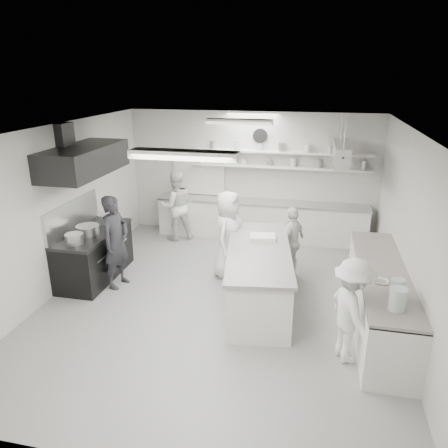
% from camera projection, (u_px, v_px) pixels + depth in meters
% --- Properties ---
extents(floor, '(6.00, 7.00, 0.02)m').
position_uv_depth(floor, '(219.00, 301.00, 7.60)').
color(floor, '#959595').
rests_on(floor, ground).
extents(ceiling, '(6.00, 7.00, 0.02)m').
position_uv_depth(ceiling, '(219.00, 129.00, 6.59)').
color(ceiling, white).
rests_on(ceiling, wall_back).
extents(wall_back, '(6.00, 0.04, 3.00)m').
position_uv_depth(wall_back, '(251.00, 175.00, 10.32)').
color(wall_back, silver).
rests_on(wall_back, floor).
extents(wall_front, '(6.00, 0.04, 3.00)m').
position_uv_depth(wall_front, '(133.00, 345.00, 3.87)').
color(wall_front, silver).
rests_on(wall_front, floor).
extents(wall_left, '(0.04, 7.00, 3.00)m').
position_uv_depth(wall_left, '(57.00, 210.00, 7.70)').
color(wall_left, silver).
rests_on(wall_left, floor).
extents(wall_right, '(0.04, 7.00, 3.00)m').
position_uv_depth(wall_right, '(410.00, 235.00, 6.50)').
color(wall_right, silver).
rests_on(wall_right, floor).
extents(stove, '(0.80, 1.80, 0.90)m').
position_uv_depth(stove, '(94.00, 256.00, 8.34)').
color(stove, black).
rests_on(stove, floor).
extents(exhaust_hood, '(0.85, 2.00, 0.50)m').
position_uv_depth(exhaust_hood, '(84.00, 160.00, 7.70)').
color(exhaust_hood, black).
rests_on(exhaust_hood, wall_left).
extents(back_counter, '(5.00, 0.60, 0.92)m').
position_uv_depth(back_counter, '(261.00, 220.00, 10.33)').
color(back_counter, silver).
rests_on(back_counter, floor).
extents(shelf_lower, '(4.20, 0.26, 0.04)m').
position_uv_depth(shelf_lower, '(280.00, 167.00, 9.97)').
color(shelf_lower, silver).
rests_on(shelf_lower, wall_back).
extents(shelf_upper, '(4.20, 0.26, 0.04)m').
position_uv_depth(shelf_upper, '(281.00, 152.00, 9.86)').
color(shelf_upper, silver).
rests_on(shelf_upper, wall_back).
extents(pass_through_window, '(1.30, 0.04, 1.00)m').
position_uv_depth(pass_through_window, '(199.00, 174.00, 10.57)').
color(pass_through_window, black).
rests_on(pass_through_window, wall_back).
extents(wall_clock, '(0.32, 0.05, 0.32)m').
position_uv_depth(wall_clock, '(260.00, 136.00, 9.92)').
color(wall_clock, white).
rests_on(wall_clock, wall_back).
extents(right_counter, '(0.74, 3.30, 0.94)m').
position_uv_depth(right_counter, '(380.00, 299.00, 6.73)').
color(right_counter, silver).
rests_on(right_counter, floor).
extents(pot_rack, '(0.30, 1.60, 0.40)m').
position_uv_depth(pot_rack, '(341.00, 153.00, 8.63)').
color(pot_rack, '#B7B7B8').
rests_on(pot_rack, ceiling).
extents(light_fixture_front, '(1.30, 0.25, 0.10)m').
position_uv_depth(light_fixture_front, '(184.00, 155.00, 4.95)').
color(light_fixture_front, silver).
rests_on(light_fixture_front, ceiling).
extents(light_fixture_rear, '(1.30, 0.25, 0.10)m').
position_uv_depth(light_fixture_rear, '(239.00, 122.00, 8.27)').
color(light_fixture_rear, silver).
rests_on(light_fixture_rear, ceiling).
extents(prep_island, '(1.34, 2.73, 0.96)m').
position_uv_depth(prep_island, '(258.00, 277.00, 7.41)').
color(prep_island, silver).
rests_on(prep_island, floor).
extents(stove_pot, '(0.43, 0.43, 0.22)m').
position_uv_depth(stove_pot, '(88.00, 231.00, 8.02)').
color(stove_pot, '#B7B7B8').
rests_on(stove_pot, stove).
extents(cook_stove, '(0.55, 0.72, 1.77)m').
position_uv_depth(cook_stove, '(116.00, 242.00, 7.87)').
color(cook_stove, '#242327').
rests_on(cook_stove, floor).
extents(cook_back, '(1.03, 0.97, 1.68)m').
position_uv_depth(cook_back, '(176.00, 206.00, 10.16)').
color(cook_back, silver).
rests_on(cook_back, floor).
extents(cook_island_left, '(0.67, 0.92, 1.73)m').
position_uv_depth(cook_island_left, '(228.00, 234.00, 8.30)').
color(cook_island_left, silver).
rests_on(cook_island_left, floor).
extents(cook_island_right, '(0.68, 0.91, 1.44)m').
position_uv_depth(cook_island_right, '(292.00, 242.00, 8.30)').
color(cook_island_right, silver).
rests_on(cook_island_right, floor).
extents(cook_right, '(0.91, 1.13, 1.53)m').
position_uv_depth(cook_right, '(351.00, 311.00, 5.82)').
color(cook_right, silver).
rests_on(cook_right, floor).
extents(bowl_island_a, '(0.30, 0.30, 0.06)m').
position_uv_depth(bowl_island_a, '(249.00, 234.00, 7.98)').
color(bowl_island_a, '#B7B7B8').
rests_on(bowl_island_a, prep_island).
extents(bowl_island_b, '(0.18, 0.18, 0.06)m').
position_uv_depth(bowl_island_b, '(259.00, 242.00, 7.57)').
color(bowl_island_b, silver).
rests_on(bowl_island_b, prep_island).
extents(bowl_right, '(0.27, 0.27, 0.06)m').
position_uv_depth(bowl_right, '(380.00, 282.00, 6.18)').
color(bowl_right, silver).
rests_on(bowl_right, right_counter).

